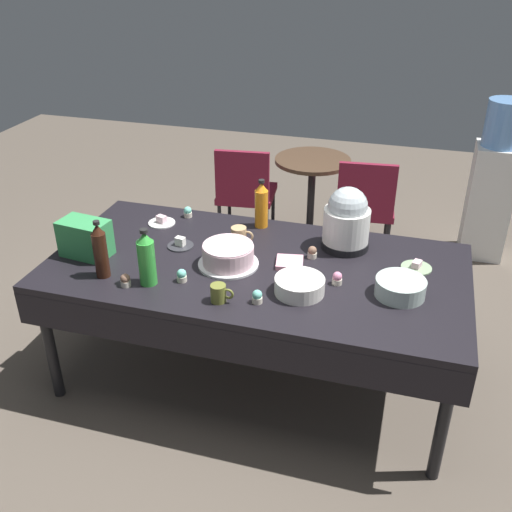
# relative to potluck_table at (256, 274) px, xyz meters

# --- Properties ---
(ground) EXTENTS (9.00, 9.00, 0.00)m
(ground) POSITION_rel_potluck_table_xyz_m (0.00, 0.00, -0.69)
(ground) COLOR brown
(potluck_table) EXTENTS (2.20, 1.10, 0.75)m
(potluck_table) POSITION_rel_potluck_table_xyz_m (0.00, 0.00, 0.00)
(potluck_table) COLOR black
(potluck_table) RESTS_ON ground
(frosted_layer_cake) EXTENTS (0.32, 0.32, 0.12)m
(frosted_layer_cake) POSITION_rel_potluck_table_xyz_m (-0.14, -0.05, 0.12)
(frosted_layer_cake) COLOR silver
(frosted_layer_cake) RESTS_ON potluck_table
(slow_cooker) EXTENTS (0.26, 0.26, 0.35)m
(slow_cooker) POSITION_rel_potluck_table_xyz_m (0.42, 0.32, 0.23)
(slow_cooker) COLOR black
(slow_cooker) RESTS_ON potluck_table
(glass_salad_bowl) EXTENTS (0.24, 0.24, 0.09)m
(glass_salad_bowl) POSITION_rel_potluck_table_xyz_m (0.75, -0.09, 0.11)
(glass_salad_bowl) COLOR #B2C6BC
(glass_salad_bowl) RESTS_ON potluck_table
(ceramic_snack_bowl) EXTENTS (0.25, 0.25, 0.08)m
(ceramic_snack_bowl) POSITION_rel_potluck_table_xyz_m (0.28, -0.21, 0.10)
(ceramic_snack_bowl) COLOR silver
(ceramic_snack_bowl) RESTS_ON potluck_table
(dessert_plate_charcoal) EXTENTS (0.15, 0.15, 0.06)m
(dessert_plate_charcoal) POSITION_rel_potluck_table_xyz_m (-0.46, 0.07, 0.08)
(dessert_plate_charcoal) COLOR #2D2D33
(dessert_plate_charcoal) RESTS_ON potluck_table
(dessert_plate_white) EXTENTS (0.16, 0.16, 0.05)m
(dessert_plate_white) POSITION_rel_potluck_table_xyz_m (-0.68, 0.31, 0.07)
(dessert_plate_white) COLOR white
(dessert_plate_white) RESTS_ON potluck_table
(dessert_plate_sage) EXTENTS (0.16, 0.16, 0.04)m
(dessert_plate_sage) POSITION_rel_potluck_table_xyz_m (0.82, 0.19, 0.07)
(dessert_plate_sage) COLOR #8CA87F
(dessert_plate_sage) RESTS_ON potluck_table
(cupcake_cocoa) EXTENTS (0.05, 0.05, 0.07)m
(cupcake_cocoa) POSITION_rel_potluck_table_xyz_m (0.11, -0.35, 0.09)
(cupcake_cocoa) COLOR beige
(cupcake_cocoa) RESTS_ON potluck_table
(cupcake_vanilla) EXTENTS (0.05, 0.05, 0.07)m
(cupcake_vanilla) POSITION_rel_potluck_table_xyz_m (-0.56, -0.39, 0.09)
(cupcake_vanilla) COLOR beige
(cupcake_vanilla) RESTS_ON potluck_table
(cupcake_lemon) EXTENTS (0.05, 0.05, 0.07)m
(cupcake_lemon) POSITION_rel_potluck_table_xyz_m (-0.31, -0.27, 0.09)
(cupcake_lemon) COLOR beige
(cupcake_lemon) RESTS_ON potluck_table
(cupcake_rose) EXTENTS (0.05, 0.05, 0.07)m
(cupcake_rose) POSITION_rel_potluck_table_xyz_m (-0.57, 0.45, 0.09)
(cupcake_rose) COLOR beige
(cupcake_rose) RESTS_ON potluck_table
(cupcake_berry) EXTENTS (0.05, 0.05, 0.07)m
(cupcake_berry) POSITION_rel_potluck_table_xyz_m (0.27, 0.15, 0.09)
(cupcake_berry) COLOR beige
(cupcake_berry) RESTS_ON potluck_table
(cupcake_mint) EXTENTS (0.05, 0.05, 0.07)m
(cupcake_mint) POSITION_rel_potluck_table_xyz_m (0.44, -0.08, 0.09)
(cupcake_mint) COLOR beige
(cupcake_mint) RESTS_ON potluck_table
(soda_bottle_lime_soda) EXTENTS (0.09, 0.09, 0.30)m
(soda_bottle_lime_soda) POSITION_rel_potluck_table_xyz_m (-0.46, -0.33, 0.20)
(soda_bottle_lime_soda) COLOR green
(soda_bottle_lime_soda) RESTS_ON potluck_table
(soda_bottle_cola) EXTENTS (0.07, 0.07, 0.31)m
(soda_bottle_cola) POSITION_rel_potluck_table_xyz_m (-0.72, -0.33, 0.21)
(soda_bottle_cola) COLOR #33190F
(soda_bottle_cola) RESTS_ON potluck_table
(soda_bottle_orange_juice) EXTENTS (0.08, 0.08, 0.30)m
(soda_bottle_orange_juice) POSITION_rel_potluck_table_xyz_m (-0.10, 0.45, 0.20)
(soda_bottle_orange_juice) COLOR orange
(soda_bottle_orange_juice) RESTS_ON potluck_table
(coffee_mug_olive) EXTENTS (0.11, 0.07, 0.09)m
(coffee_mug_olive) POSITION_rel_potluck_table_xyz_m (-0.07, -0.39, 0.11)
(coffee_mug_olive) COLOR olive
(coffee_mug_olive) RESTS_ON potluck_table
(coffee_mug_tan) EXTENTS (0.13, 0.09, 0.10)m
(coffee_mug_tan) POSITION_rel_potluck_table_xyz_m (-0.16, 0.20, 0.11)
(coffee_mug_tan) COLOR tan
(coffee_mug_tan) RESTS_ON potluck_table
(soda_carton) EXTENTS (0.28, 0.19, 0.20)m
(soda_carton) POSITION_rel_potluck_table_xyz_m (-0.91, -0.15, 0.16)
(soda_carton) COLOR #338C4C
(soda_carton) RESTS_ON potluck_table
(paper_napkin_stack) EXTENTS (0.16, 0.16, 0.02)m
(paper_napkin_stack) POSITION_rel_potluck_table_xyz_m (0.17, 0.05, 0.07)
(paper_napkin_stack) COLOR pink
(paper_napkin_stack) RESTS_ON potluck_table
(maroon_chair_left) EXTENTS (0.49, 0.49, 0.85)m
(maroon_chair_left) POSITION_rel_potluck_table_xyz_m (-0.54, 1.55, -0.20)
(maroon_chair_left) COLOR maroon
(maroon_chair_left) RESTS_ON ground
(maroon_chair_right) EXTENTS (0.48, 0.48, 0.85)m
(maroon_chair_right) POSITION_rel_potluck_table_xyz_m (0.41, 1.55, -0.20)
(maroon_chair_right) COLOR maroon
(maroon_chair_right) RESTS_ON ground
(round_cafe_table) EXTENTS (0.60, 0.60, 0.72)m
(round_cafe_table) POSITION_rel_potluck_table_xyz_m (-0.05, 1.77, -0.19)
(round_cafe_table) COLOR #473323
(round_cafe_table) RESTS_ON ground
(water_cooler) EXTENTS (0.32, 0.32, 1.24)m
(water_cooler) POSITION_rel_potluck_table_xyz_m (1.32, 1.94, -0.10)
(water_cooler) COLOR silver
(water_cooler) RESTS_ON ground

